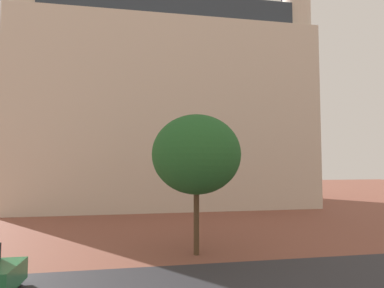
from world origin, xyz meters
name	(u,v)px	position (x,y,z in m)	size (l,w,h in m)	color
landmark_building	(166,102)	(0.71, 32.54, 11.29)	(29.55, 13.07, 37.35)	beige
tree_curb_far	(196,154)	(0.76, 13.91, 4.92)	(4.44, 4.44, 6.93)	#4C3823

